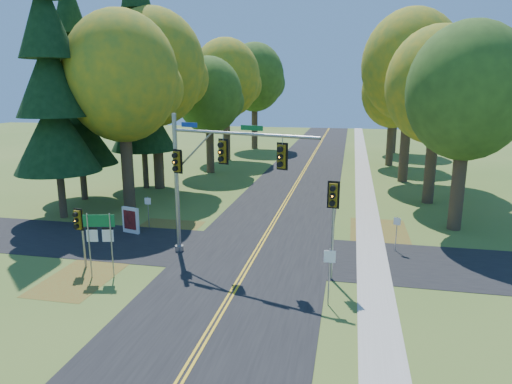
% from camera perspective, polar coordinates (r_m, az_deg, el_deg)
% --- Properties ---
extents(ground, '(160.00, 160.00, 0.00)m').
position_cam_1_polar(ground, '(23.42, -1.01, -9.25)').
color(ground, '#3F6122').
rests_on(ground, ground).
extents(road_main, '(8.00, 160.00, 0.02)m').
position_cam_1_polar(road_main, '(23.41, -1.01, -9.22)').
color(road_main, black).
rests_on(road_main, ground).
extents(road_cross, '(60.00, 6.00, 0.02)m').
position_cam_1_polar(road_cross, '(25.23, 0.00, -7.54)').
color(road_cross, black).
rests_on(road_cross, ground).
extents(centerline_left, '(0.10, 160.00, 0.01)m').
position_cam_1_polar(centerline_left, '(23.43, -1.25, -9.17)').
color(centerline_left, gold).
rests_on(centerline_left, road_main).
extents(centerline_right, '(0.10, 160.00, 0.01)m').
position_cam_1_polar(centerline_right, '(23.39, -0.77, -9.21)').
color(centerline_right, gold).
rests_on(centerline_right, road_main).
extents(sidewalk_east, '(1.60, 160.00, 0.06)m').
position_cam_1_polar(sidewalk_east, '(22.94, 14.51, -10.10)').
color(sidewalk_east, '#9E998E').
rests_on(sidewalk_east, ground).
extents(leaf_patch_w_near, '(4.00, 6.00, 0.00)m').
position_cam_1_polar(leaf_patch_w_near, '(28.95, -11.91, -5.09)').
color(leaf_patch_w_near, brown).
rests_on(leaf_patch_w_near, ground).
extents(leaf_patch_e, '(3.50, 8.00, 0.00)m').
position_cam_1_polar(leaf_patch_e, '(28.60, 15.22, -5.50)').
color(leaf_patch_e, brown).
rests_on(leaf_patch_e, ground).
extents(leaf_patch_w_far, '(3.00, 5.00, 0.00)m').
position_cam_1_polar(leaf_patch_w_far, '(23.65, -21.04, -9.92)').
color(leaf_patch_w_far, brown).
rests_on(leaf_patch_w_far, ground).
extents(tree_w_a, '(8.00, 8.00, 14.15)m').
position_cam_1_polar(tree_w_a, '(34.42, -16.27, 13.56)').
color(tree_w_a, '#38281C').
rests_on(tree_w_a, ground).
extents(tree_e_a, '(7.20, 7.20, 12.73)m').
position_cam_1_polar(tree_e_a, '(30.64, 25.02, 11.21)').
color(tree_e_a, '#38281C').
rests_on(tree_e_a, ground).
extents(tree_w_b, '(8.60, 8.60, 15.38)m').
position_cam_1_polar(tree_w_b, '(40.93, -12.47, 14.85)').
color(tree_w_b, '#38281C').
rests_on(tree_w_b, ground).
extents(tree_e_b, '(7.60, 7.60, 13.33)m').
position_cam_1_polar(tree_e_b, '(37.20, 21.83, 12.18)').
color(tree_e_b, '#38281C').
rests_on(tree_e_b, ground).
extents(tree_w_c, '(6.80, 6.80, 11.91)m').
position_cam_1_polar(tree_w_c, '(47.80, -5.81, 11.88)').
color(tree_w_c, '#38281C').
rests_on(tree_w_c, ground).
extents(tree_e_c, '(8.80, 8.80, 15.79)m').
position_cam_1_polar(tree_e_c, '(45.12, 18.86, 14.65)').
color(tree_e_c, '#38281C').
rests_on(tree_e_c, ground).
extents(tree_w_d, '(8.20, 8.20, 14.56)m').
position_cam_1_polar(tree_w_d, '(56.33, -3.69, 13.96)').
color(tree_w_d, '#38281C').
rests_on(tree_w_d, ground).
extents(tree_e_d, '(7.00, 7.00, 12.32)m').
position_cam_1_polar(tree_e_d, '(54.17, 16.88, 11.84)').
color(tree_e_d, '#38281C').
rests_on(tree_e_d, ground).
extents(tree_w_e, '(8.40, 8.40, 14.97)m').
position_cam_1_polar(tree_w_e, '(66.64, -0.10, 14.10)').
color(tree_w_e, '#38281C').
rests_on(tree_w_e, ground).
extents(tree_e_e, '(7.80, 7.80, 13.74)m').
position_cam_1_polar(tree_e_e, '(64.94, 17.24, 12.78)').
color(tree_e_e, '#38281C').
rests_on(tree_e_e, ground).
extents(pine_a, '(5.60, 5.60, 19.48)m').
position_cam_1_polar(pine_a, '(33.30, -24.28, 12.45)').
color(pine_a, '#38281C').
rests_on(pine_a, ground).
extents(pine_b, '(5.60, 5.60, 17.31)m').
position_cam_1_polar(pine_b, '(38.29, -21.58, 11.09)').
color(pine_b, '#38281C').
rests_on(pine_b, ground).
extents(pine_c, '(5.60, 5.60, 20.56)m').
position_cam_1_polar(pine_c, '(41.18, -14.27, 13.80)').
color(pine_c, '#38281C').
rests_on(pine_c, ground).
extents(traffic_mast, '(7.97, 2.72, 7.54)m').
position_cam_1_polar(traffic_mast, '(23.27, -6.13, 3.00)').
color(traffic_mast, gray).
rests_on(traffic_mast, ground).
extents(east_signal_pole, '(0.55, 0.64, 4.79)m').
position_cam_1_polar(east_signal_pole, '(20.84, 9.62, -1.74)').
color(east_signal_pole, gray).
rests_on(east_signal_pole, ground).
extents(ped_signal_pole, '(0.49, 0.57, 3.11)m').
position_cam_1_polar(ped_signal_pole, '(23.99, -21.21, -3.76)').
color(ped_signal_pole, gray).
rests_on(ped_signal_pole, ground).
extents(route_sign_cluster, '(1.45, 0.34, 3.16)m').
position_cam_1_polar(route_sign_cluster, '(22.64, -18.96, -4.79)').
color(route_sign_cluster, gray).
rests_on(route_sign_cluster, ground).
extents(info_kiosk, '(1.20, 0.45, 1.65)m').
position_cam_1_polar(info_kiosk, '(29.22, -15.39, -3.44)').
color(info_kiosk, silver).
rests_on(info_kiosk, ground).
extents(reg_sign_e_north, '(0.36, 0.18, 1.98)m').
position_cam_1_polar(reg_sign_e_north, '(26.17, 17.18, -4.27)').
color(reg_sign_e_north, gray).
rests_on(reg_sign_e_north, ground).
extents(reg_sign_e_south, '(0.48, 0.07, 2.49)m').
position_cam_1_polar(reg_sign_e_south, '(19.10, 9.16, -9.21)').
color(reg_sign_e_south, gray).
rests_on(reg_sign_e_south, ground).
extents(reg_sign_w, '(0.40, 0.08, 2.08)m').
position_cam_1_polar(reg_sign_w, '(29.81, -13.34, -1.79)').
color(reg_sign_w, gray).
rests_on(reg_sign_w, ground).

